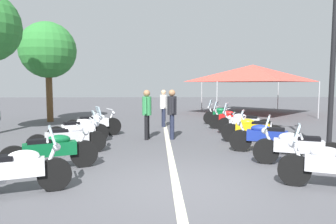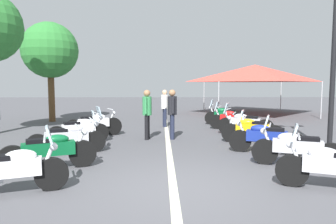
{
  "view_description": "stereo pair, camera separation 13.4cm",
  "coord_description": "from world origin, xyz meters",
  "px_view_note": "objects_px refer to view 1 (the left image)",
  "views": [
    {
      "loc": [
        -5.46,
        0.35,
        1.93
      ],
      "look_at": [
        4.53,
        0.0,
        1.02
      ],
      "focal_mm": 32.33,
      "sensor_mm": 36.0,
      "label": 1
    },
    {
      "loc": [
        -5.46,
        0.22,
        1.93
      ],
      "look_at": [
        4.53,
        0.0,
        1.02
      ],
      "focal_mm": 32.33,
      "sensor_mm": 36.0,
      "label": 2
    }
  ],
  "objects_px": {
    "motorcycle_left_row_1": "(51,151)",
    "motorcycle_left_row_3": "(80,129)",
    "motorcycle_left_row_4": "(94,124)",
    "bystander_1": "(172,110)",
    "motorcycle_right_row_1": "(297,147)",
    "motorcycle_left_row_0": "(15,170)",
    "bystander_2": "(164,105)",
    "motorcycle_right_row_2": "(266,137)",
    "motorcycle_right_row_3": "(252,129)",
    "motorcycle_right_row_0": "(334,165)",
    "roadside_tree_1": "(48,51)",
    "event_tent": "(253,73)",
    "motorcycle_right_row_6": "(223,115)",
    "motorcycle_right_row_4": "(244,123)",
    "motorcycle_right_row_5": "(231,119)",
    "motorcycle_left_row_2": "(69,138)",
    "bystander_0": "(147,110)",
    "street_lamp_twin_globe": "(335,23)"
  },
  "relations": [
    {
      "from": "motorcycle_left_row_1",
      "to": "motorcycle_left_row_3",
      "type": "bearing_deg",
      "value": 69.71
    },
    {
      "from": "motorcycle_left_row_4",
      "to": "bystander_1",
      "type": "distance_m",
      "value": 2.98
    },
    {
      "from": "motorcycle_left_row_4",
      "to": "motorcycle_right_row_1",
      "type": "relative_size",
      "value": 1.0
    },
    {
      "from": "motorcycle_left_row_3",
      "to": "bystander_1",
      "type": "xyz_separation_m",
      "value": [
        0.67,
        -3.07,
        0.57
      ]
    },
    {
      "from": "motorcycle_left_row_0",
      "to": "bystander_2",
      "type": "xyz_separation_m",
      "value": [
        8.46,
        -2.76,
        0.54
      ]
    },
    {
      "from": "motorcycle_right_row_2",
      "to": "motorcycle_right_row_3",
      "type": "xyz_separation_m",
      "value": [
        1.47,
        -0.06,
        -0.01
      ]
    },
    {
      "from": "motorcycle_right_row_0",
      "to": "bystander_1",
      "type": "xyz_separation_m",
      "value": [
        5.27,
        2.72,
        0.57
      ]
    },
    {
      "from": "motorcycle_left_row_0",
      "to": "motorcycle_right_row_0",
      "type": "relative_size",
      "value": 0.99
    },
    {
      "from": "motorcycle_left_row_0",
      "to": "roadside_tree_1",
      "type": "bearing_deg",
      "value": 86.28
    },
    {
      "from": "motorcycle_left_row_3",
      "to": "event_tent",
      "type": "bearing_deg",
      "value": 20.93
    },
    {
      "from": "motorcycle_left_row_4",
      "to": "event_tent",
      "type": "height_order",
      "value": "event_tent"
    },
    {
      "from": "motorcycle_left_row_3",
      "to": "motorcycle_right_row_6",
      "type": "xyz_separation_m",
      "value": [
        4.42,
        -5.71,
        0.0
      ]
    },
    {
      "from": "motorcycle_right_row_3",
      "to": "roadside_tree_1",
      "type": "xyz_separation_m",
      "value": [
        6.03,
        8.67,
        3.19
      ]
    },
    {
      "from": "motorcycle_right_row_4",
      "to": "bystander_1",
      "type": "distance_m",
      "value": 2.96
    },
    {
      "from": "motorcycle_left_row_1",
      "to": "bystander_2",
      "type": "relative_size",
      "value": 1.18
    },
    {
      "from": "motorcycle_right_row_0",
      "to": "event_tent",
      "type": "xyz_separation_m",
      "value": [
        14.26,
        -2.97,
        2.19
      ]
    },
    {
      "from": "motorcycle_right_row_6",
      "to": "roadside_tree_1",
      "type": "xyz_separation_m",
      "value": [
        1.47,
        8.73,
        3.18
      ]
    },
    {
      "from": "motorcycle_left_row_4",
      "to": "motorcycle_right_row_5",
      "type": "height_order",
      "value": "motorcycle_right_row_5"
    },
    {
      "from": "bystander_2",
      "to": "motorcycle_left_row_2",
      "type": "bearing_deg",
      "value": 49.73
    },
    {
      "from": "motorcycle_right_row_2",
      "to": "roadside_tree_1",
      "type": "height_order",
      "value": "roadside_tree_1"
    },
    {
      "from": "motorcycle_right_row_3",
      "to": "motorcycle_right_row_5",
      "type": "relative_size",
      "value": 1.02
    },
    {
      "from": "motorcycle_right_row_6",
      "to": "bystander_0",
      "type": "relative_size",
      "value": 1.11
    },
    {
      "from": "bystander_1",
      "to": "bystander_2",
      "type": "distance_m",
      "value": 3.12
    },
    {
      "from": "motorcycle_right_row_6",
      "to": "motorcycle_left_row_1",
      "type": "bearing_deg",
      "value": 70.47
    },
    {
      "from": "motorcycle_right_row_1",
      "to": "event_tent",
      "type": "bearing_deg",
      "value": -81.07
    },
    {
      "from": "motorcycle_right_row_2",
      "to": "bystander_1",
      "type": "xyz_separation_m",
      "value": [
        2.29,
        2.53,
        0.57
      ]
    },
    {
      "from": "motorcycle_left_row_4",
      "to": "motorcycle_right_row_1",
      "type": "height_order",
      "value": "motorcycle_right_row_1"
    },
    {
      "from": "motorcycle_right_row_2",
      "to": "street_lamp_twin_globe",
      "type": "xyz_separation_m",
      "value": [
        0.17,
        -1.92,
        3.17
      ]
    },
    {
      "from": "motorcycle_right_row_4",
      "to": "bystander_0",
      "type": "relative_size",
      "value": 1.12
    },
    {
      "from": "motorcycle_right_row_4",
      "to": "motorcycle_right_row_6",
      "type": "bearing_deg",
      "value": -60.32
    },
    {
      "from": "motorcycle_right_row_3",
      "to": "motorcycle_right_row_4",
      "type": "relative_size",
      "value": 1.0
    },
    {
      "from": "motorcycle_right_row_2",
      "to": "bystander_0",
      "type": "xyz_separation_m",
      "value": [
        2.25,
        3.41,
        0.56
      ]
    },
    {
      "from": "motorcycle_right_row_5",
      "to": "motorcycle_right_row_4",
      "type": "bearing_deg",
      "value": 122.6
    },
    {
      "from": "motorcycle_left_row_3",
      "to": "motorcycle_right_row_4",
      "type": "distance_m",
      "value": 6.05
    },
    {
      "from": "bystander_1",
      "to": "bystander_2",
      "type": "height_order",
      "value": "bystander_1"
    },
    {
      "from": "motorcycle_right_row_0",
      "to": "motorcycle_right_row_1",
      "type": "xyz_separation_m",
      "value": [
        1.6,
        -0.05,
        0.0
      ]
    },
    {
      "from": "motorcycle_left_row_1",
      "to": "bystander_0",
      "type": "bearing_deg",
      "value": 38.65
    },
    {
      "from": "motorcycle_left_row_0",
      "to": "motorcycle_left_row_1",
      "type": "height_order",
      "value": "motorcycle_left_row_0"
    },
    {
      "from": "motorcycle_right_row_3",
      "to": "motorcycle_right_row_5",
      "type": "distance_m",
      "value": 2.94
    },
    {
      "from": "motorcycle_right_row_1",
      "to": "motorcycle_right_row_4",
      "type": "xyz_separation_m",
      "value": [
        4.5,
        -0.03,
        0.01
      ]
    },
    {
      "from": "motorcycle_left_row_1",
      "to": "motorcycle_right_row_4",
      "type": "relative_size",
      "value": 1.02
    },
    {
      "from": "event_tent",
      "to": "bystander_2",
      "type": "bearing_deg",
      "value": 134.83
    },
    {
      "from": "motorcycle_left_row_3",
      "to": "roadside_tree_1",
      "type": "distance_m",
      "value": 7.34
    },
    {
      "from": "motorcycle_left_row_4",
      "to": "motorcycle_right_row_5",
      "type": "relative_size",
      "value": 1.02
    },
    {
      "from": "motorcycle_right_row_3",
      "to": "motorcycle_right_row_6",
      "type": "bearing_deg",
      "value": -70.82
    },
    {
      "from": "bystander_2",
      "to": "roadside_tree_1",
      "type": "height_order",
      "value": "roadside_tree_1"
    },
    {
      "from": "motorcycle_right_row_2",
      "to": "street_lamp_twin_globe",
      "type": "bearing_deg",
      "value": -153.53
    },
    {
      "from": "motorcycle_left_row_3",
      "to": "bystander_0",
      "type": "relative_size",
      "value": 1.06
    },
    {
      "from": "motorcycle_right_row_2",
      "to": "bystander_0",
      "type": "bearing_deg",
      "value": -12.08
    },
    {
      "from": "motorcycle_right_row_2",
      "to": "bystander_2",
      "type": "height_order",
      "value": "bystander_2"
    }
  ]
}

